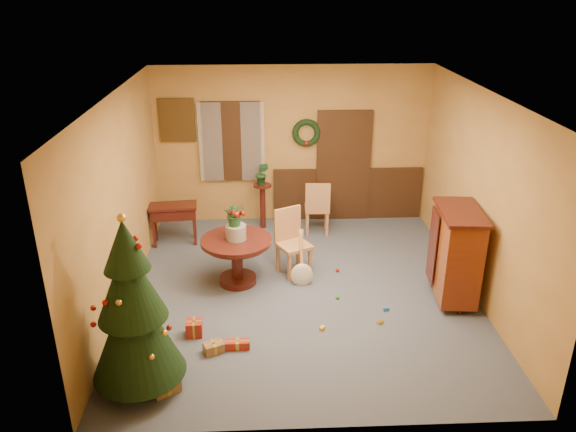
{
  "coord_description": "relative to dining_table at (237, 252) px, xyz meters",
  "views": [
    {
      "loc": [
        -0.52,
        -7.2,
        4.28
      ],
      "look_at": [
        -0.18,
        0.4,
        1.04
      ],
      "focal_mm": 35.0,
      "sensor_mm": 36.0,
      "label": 1
    }
  ],
  "objects": [
    {
      "name": "gift_d",
      "position": [
        0.06,
        -1.66,
        -0.46
      ],
      "size": [
        0.31,
        0.14,
        0.11
      ],
      "color": "maroon",
      "rests_on": "floor"
    },
    {
      "name": "toy_a",
      "position": [
        2.09,
        -0.89,
        -0.49
      ],
      "size": [
        0.09,
        0.06,
        0.05
      ],
      "primitive_type": "cube",
      "rotation": [
        0.0,
        0.0,
        0.18
      ],
      "color": "#2A66B8",
      "rests_on": "floor"
    },
    {
      "name": "chair_near",
      "position": [
        0.83,
        0.31,
        0.05
      ],
      "size": [
        0.61,
        0.61,
        1.04
      ],
      "color": "#A47141",
      "rests_on": "floor"
    },
    {
      "name": "stand_plant",
      "position": [
        0.39,
        2.02,
        0.55
      ],
      "size": [
        0.28,
        0.25,
        0.43
      ],
      "primitive_type": "imported",
      "rotation": [
        0.0,
        0.0,
        -0.28
      ],
      "color": "#19471E",
      "rests_on": "plant_stand"
    },
    {
      "name": "writing_desk",
      "position": [
        -1.14,
        1.44,
        0.03
      ],
      "size": [
        0.84,
        0.48,
        0.71
      ],
      "color": "black",
      "rests_on": "floor"
    },
    {
      "name": "plant_stand",
      "position": [
        0.39,
        2.02,
        0.02
      ],
      "size": [
        0.33,
        0.33,
        0.84
      ],
      "color": "black",
      "rests_on": "floor"
    },
    {
      "name": "guitar",
      "position": [
        0.97,
        -0.11,
        -0.11
      ],
      "size": [
        0.37,
        0.53,
        0.78
      ],
      "primitive_type": null,
      "rotation": [
        -0.49,
        0.0,
        -0.06
      ],
      "color": "beige",
      "rests_on": "floor"
    },
    {
      "name": "christmas_tree",
      "position": [
        -1.0,
        -2.3,
        0.5
      ],
      "size": [
        1.03,
        1.03,
        2.12
      ],
      "color": "#382111",
      "rests_on": "floor"
    },
    {
      "name": "chair_far",
      "position": [
        1.36,
        1.71,
        0.03
      ],
      "size": [
        0.45,
        0.45,
        1.0
      ],
      "color": "#A47141",
      "rests_on": "floor"
    },
    {
      "name": "dining_table",
      "position": [
        0.0,
        0.0,
        0.0
      ],
      "size": [
        1.06,
        1.06,
        0.73
      ],
      "color": "black",
      "rests_on": "floor"
    },
    {
      "name": "urn",
      "position": [
        -0.0,
        0.0,
        0.33
      ],
      "size": [
        0.3,
        0.3,
        0.22
      ],
      "primitive_type": "cylinder",
      "color": "slate",
      "rests_on": "dining_table"
    },
    {
      "name": "gift_c",
      "position": [
        -0.23,
        -1.72,
        -0.45
      ],
      "size": [
        0.29,
        0.25,
        0.13
      ],
      "color": "brown",
      "rests_on": "floor"
    },
    {
      "name": "gift_a",
      "position": [
        -0.72,
        -2.41,
        -0.43
      ],
      "size": [
        0.37,
        0.34,
        0.16
      ],
      "color": "brown",
      "rests_on": "floor"
    },
    {
      "name": "centerpiece_plant",
      "position": [
        -0.0,
        0.0,
        0.63
      ],
      "size": [
        0.33,
        0.29,
        0.37
      ],
      "primitive_type": "imported",
      "color": "#1E4C23",
      "rests_on": "urn"
    },
    {
      "name": "room_envelope",
      "position": [
        1.16,
        2.4,
        0.61
      ],
      "size": [
        5.5,
        5.5,
        5.5
      ],
      "color": "#3C4557",
      "rests_on": "ground"
    },
    {
      "name": "gift_b",
      "position": [
        -0.51,
        -1.34,
        -0.41
      ],
      "size": [
        0.21,
        0.21,
        0.21
      ],
      "color": "maroon",
      "rests_on": "floor"
    },
    {
      "name": "sideboard",
      "position": [
        3.1,
        -0.58,
        0.22
      ],
      "size": [
        0.65,
        1.11,
        1.37
      ],
      "color": "#561A09",
      "rests_on": "floor"
    },
    {
      "name": "toy_c",
      "position": [
        1.16,
        -1.31,
        -0.49
      ],
      "size": [
        0.09,
        0.09,
        0.05
      ],
      "primitive_type": "cube",
      "rotation": [
        0.0,
        0.0,
        0.97
      ],
      "color": "gold",
      "rests_on": "floor"
    },
    {
      "name": "toy_b",
      "position": [
        1.46,
        -0.55,
        -0.48
      ],
      "size": [
        0.06,
        0.06,
        0.06
      ],
      "primitive_type": "sphere",
      "color": "green",
      "rests_on": "floor"
    },
    {
      "name": "toy_e",
      "position": [
        1.95,
        -1.2,
        -0.49
      ],
      "size": [
        0.09,
        0.08,
        0.05
      ],
      "primitive_type": "cube",
      "rotation": [
        0.0,
        0.0,
        0.49
      ],
      "color": "yellow",
      "rests_on": "floor"
    },
    {
      "name": "toy_d",
      "position": [
        1.56,
        0.25,
        -0.48
      ],
      "size": [
        0.06,
        0.06,
        0.06
      ],
      "primitive_type": "sphere",
      "color": "#AE170B",
      "rests_on": "floor"
    }
  ]
}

